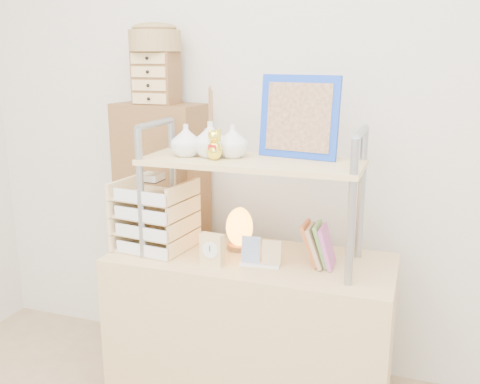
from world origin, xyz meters
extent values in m
cube|color=silver|center=(0.00, 1.70, 1.30)|extent=(3.40, 0.02, 2.60)
cube|color=tan|center=(0.00, 1.20, 0.38)|extent=(1.20, 0.50, 0.75)
cube|color=brown|center=(-0.60, 1.57, 0.68)|extent=(0.47, 0.29, 1.35)
cylinder|color=gray|center=(-0.43, 1.05, 1.02)|extent=(0.03, 0.03, 0.55)
cylinder|color=gray|center=(-0.43, 1.35, 1.02)|extent=(0.03, 0.03, 0.55)
cylinder|color=gray|center=(-0.43, 1.20, 1.30)|extent=(0.03, 0.30, 0.03)
cylinder|color=gray|center=(0.43, 1.05, 1.02)|extent=(0.03, 0.03, 0.55)
cylinder|color=gray|center=(0.43, 1.35, 1.02)|extent=(0.03, 0.03, 0.55)
cylinder|color=gray|center=(0.43, 1.20, 1.30)|extent=(0.03, 0.30, 0.03)
cube|color=tan|center=(0.00, 1.20, 1.16)|extent=(0.90, 0.34, 0.02)
imported|color=silver|center=(-0.28, 1.18, 1.24)|extent=(0.13, 0.13, 0.13)
imported|color=silver|center=(-0.18, 1.20, 1.25)|extent=(0.14, 0.14, 0.15)
imported|color=silver|center=(-0.09, 1.22, 1.24)|extent=(0.13, 0.13, 0.14)
cylinder|color=#23489B|center=(-0.22, 1.32, 1.22)|extent=(0.07, 0.07, 0.10)
cube|color=blue|center=(0.17, 1.30, 1.34)|extent=(0.34, 0.10, 0.33)
cube|color=brown|center=(0.17, 1.29, 1.34)|extent=(0.28, 0.08, 0.27)
cube|color=#BA519E|center=(0.32, 1.20, 0.83)|extent=(0.06, 0.12, 0.17)
cube|color=#76AB55|center=(0.30, 1.22, 0.83)|extent=(0.07, 0.12, 0.17)
cube|color=tan|center=(0.28, 1.20, 0.83)|extent=(0.07, 0.13, 0.17)
cube|color=#C15D2D|center=(0.26, 1.22, 0.83)|extent=(0.08, 0.14, 0.16)
cube|color=tan|center=(-0.43, 1.17, 0.76)|extent=(0.31, 0.29, 0.01)
cube|color=white|center=(-0.43, 1.04, 0.78)|extent=(0.26, 0.04, 0.05)
cube|color=tan|center=(-0.43, 1.17, 0.83)|extent=(0.31, 0.29, 0.01)
cube|color=white|center=(-0.43, 1.04, 0.86)|extent=(0.26, 0.04, 0.05)
cube|color=tan|center=(-0.43, 1.17, 0.91)|extent=(0.31, 0.29, 0.01)
cube|color=white|center=(-0.43, 1.04, 0.94)|extent=(0.26, 0.04, 0.05)
cube|color=tan|center=(-0.43, 1.17, 0.99)|extent=(0.31, 0.29, 0.01)
cube|color=white|center=(-0.43, 1.04, 1.01)|extent=(0.26, 0.04, 0.05)
cube|color=beige|center=(-0.43, 1.15, 1.08)|extent=(0.09, 0.09, 0.03)
cylinder|color=brown|center=(-0.08, 1.28, 0.76)|extent=(0.11, 0.11, 0.02)
ellipsoid|color=orange|center=(-0.08, 1.28, 0.86)|extent=(0.13, 0.12, 0.17)
cube|color=tan|center=(-0.12, 1.06, 0.82)|extent=(0.10, 0.05, 0.13)
cylinder|color=white|center=(-0.12, 1.04, 0.82)|extent=(0.07, 0.01, 0.07)
cube|color=white|center=(0.06, 1.12, 0.75)|extent=(0.17, 0.06, 0.01)
cube|color=navy|center=(0.02, 1.13, 0.81)|extent=(0.08, 0.03, 0.11)
cube|color=tan|center=(0.11, 1.13, 0.81)|extent=(0.08, 0.03, 0.10)
cube|color=brown|center=(-0.60, 1.55, 1.48)|extent=(0.20, 0.15, 0.25)
cube|color=tan|center=(-0.60, 1.47, 1.38)|extent=(0.18, 0.01, 0.05)
cube|color=tan|center=(-0.60, 1.47, 1.44)|extent=(0.18, 0.01, 0.05)
cube|color=tan|center=(-0.60, 1.47, 1.51)|extent=(0.18, 0.01, 0.05)
cube|color=tan|center=(-0.60, 1.47, 1.57)|extent=(0.18, 0.01, 0.05)
cylinder|color=olive|center=(-0.60, 1.55, 1.65)|extent=(0.25, 0.25, 0.10)
camera|label=1|loc=(0.65, -0.83, 1.58)|focal=40.00mm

